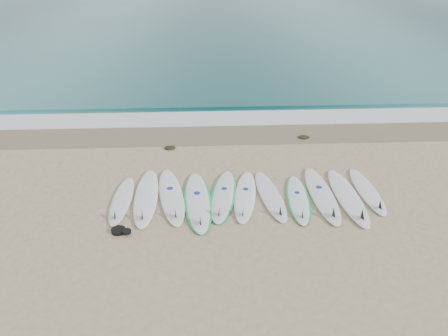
{
  "coord_description": "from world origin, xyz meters",
  "views": [
    {
      "loc": [
        -1.02,
        -9.33,
        5.85
      ],
      "look_at": [
        -0.54,
        0.93,
        0.4
      ],
      "focal_mm": 35.0,
      "sensor_mm": 36.0,
      "label": 1
    }
  ],
  "objects_px": {
    "surfboard_0": "(121,201)",
    "surfboard_5": "(245,197)",
    "leash_coil": "(120,231)",
    "surfboard_10": "(368,191)"
  },
  "relations": [
    {
      "from": "surfboard_0",
      "to": "surfboard_10",
      "type": "bearing_deg",
      "value": 2.82
    },
    {
      "from": "surfboard_0",
      "to": "surfboard_5",
      "type": "height_order",
      "value": "surfboard_5"
    },
    {
      "from": "surfboard_5",
      "to": "surfboard_10",
      "type": "height_order",
      "value": "surfboard_5"
    },
    {
      "from": "surfboard_5",
      "to": "surfboard_10",
      "type": "bearing_deg",
      "value": 10.31
    },
    {
      "from": "surfboard_5",
      "to": "leash_coil",
      "type": "height_order",
      "value": "surfboard_5"
    },
    {
      "from": "surfboard_0",
      "to": "leash_coil",
      "type": "bearing_deg",
      "value": -80.6
    },
    {
      "from": "surfboard_0",
      "to": "surfboard_5",
      "type": "xyz_separation_m",
      "value": [
        3.09,
        0.05,
        0.01
      ]
    },
    {
      "from": "surfboard_5",
      "to": "leash_coil",
      "type": "distance_m",
      "value": 3.19
    },
    {
      "from": "leash_coil",
      "to": "surfboard_10",
      "type": "bearing_deg",
      "value": 13.06
    },
    {
      "from": "surfboard_10",
      "to": "leash_coil",
      "type": "height_order",
      "value": "surfboard_10"
    }
  ]
}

